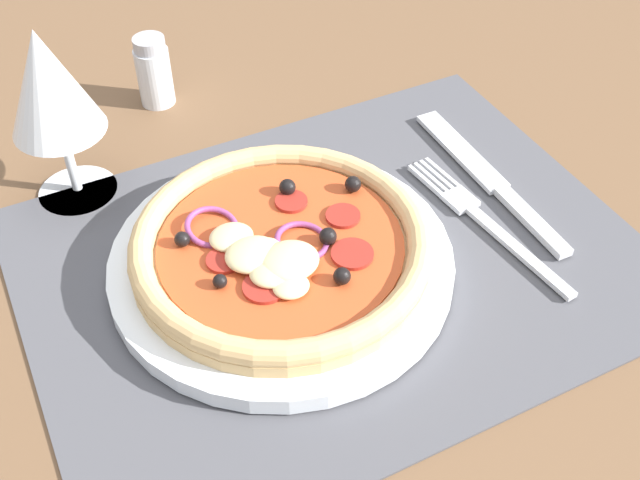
% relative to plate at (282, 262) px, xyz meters
% --- Properties ---
extents(ground_plane, '(1.90, 1.40, 0.02)m').
position_rel_plate_xyz_m(ground_plane, '(0.04, -0.01, -0.02)').
color(ground_plane, brown).
extents(placemat, '(0.45, 0.34, 0.00)m').
position_rel_plate_xyz_m(placemat, '(0.04, -0.01, -0.01)').
color(placemat, '#4C4C51').
rests_on(placemat, ground_plane).
extents(plate, '(0.25, 0.25, 0.01)m').
position_rel_plate_xyz_m(plate, '(0.00, 0.00, 0.00)').
color(plate, white).
rests_on(plate, placemat).
extents(pizza, '(0.22, 0.22, 0.03)m').
position_rel_plate_xyz_m(pizza, '(-0.00, -0.00, 0.02)').
color(pizza, tan).
rests_on(pizza, plate).
extents(fork, '(0.03, 0.18, 0.00)m').
position_rel_plate_xyz_m(fork, '(0.16, -0.02, -0.00)').
color(fork, silver).
rests_on(fork, placemat).
extents(knife, '(0.02, 0.20, 0.01)m').
position_rel_plate_xyz_m(knife, '(0.20, 0.02, -0.00)').
color(knife, silver).
rests_on(knife, placemat).
extents(wine_glass, '(0.07, 0.07, 0.15)m').
position_rel_plate_xyz_m(wine_glass, '(-0.11, 0.16, 0.09)').
color(wine_glass, silver).
rests_on(wine_glass, ground_plane).
extents(pepper_shaker, '(0.03, 0.03, 0.07)m').
position_rel_plate_xyz_m(pepper_shaker, '(-0.01, 0.25, 0.02)').
color(pepper_shaker, silver).
rests_on(pepper_shaker, ground_plane).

